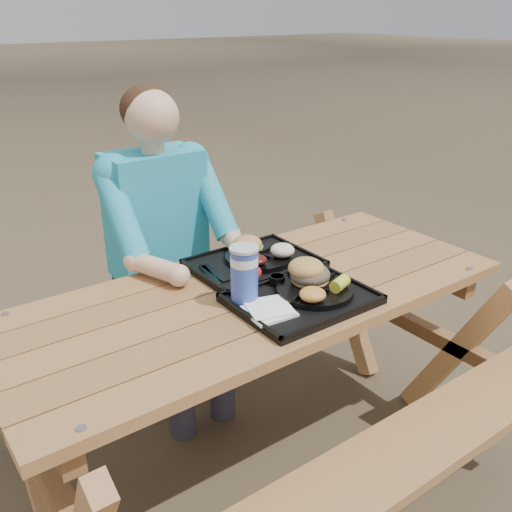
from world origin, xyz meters
TOP-DOWN VIEW (x-y plane):
  - ground at (0.00, 0.00)m, footprint 60.00×60.00m
  - picnic_table at (0.00, 0.00)m, footprint 1.80×1.49m
  - tray_near at (0.07, -0.16)m, footprint 0.45×0.35m
  - tray_far at (0.11, 0.16)m, footprint 0.45×0.35m
  - plate_near at (0.12, -0.17)m, footprint 0.26×0.26m
  - plate_far at (0.14, 0.17)m, footprint 0.26×0.26m
  - napkin_stack at (-0.08, -0.18)m, footprint 0.15×0.15m
  - soda_cup at (-0.10, -0.07)m, footprint 0.09×0.09m
  - condiment_bbq at (0.06, -0.04)m, footprint 0.06×0.06m
  - condiment_mustard at (0.14, -0.04)m, footprint 0.05×0.05m
  - sandwich at (0.14, -0.12)m, footprint 0.13×0.13m
  - mac_cheese at (0.06, -0.23)m, footprint 0.09×0.09m
  - corn_cob at (0.18, -0.22)m, footprint 0.09×0.09m
  - cutlery_far at (-0.07, 0.16)m, footprint 0.03×0.17m
  - burger at (0.12, 0.21)m, footprint 0.11×0.11m
  - baked_beans at (0.08, 0.10)m, footprint 0.08×0.08m
  - potato_salad at (0.20, 0.10)m, footprint 0.09×0.09m
  - diner at (-0.06, 0.60)m, footprint 0.48×0.84m

SIDE VIEW (x-z plane):
  - ground at x=0.00m, z-range 0.00..0.00m
  - picnic_table at x=0.00m, z-range 0.00..0.75m
  - diner at x=-0.06m, z-range 0.00..1.28m
  - tray_near at x=0.07m, z-range 0.75..0.77m
  - tray_far at x=0.11m, z-range 0.75..0.77m
  - cutlery_far at x=-0.07m, z-range 0.77..0.78m
  - napkin_stack at x=-0.08m, z-range 0.77..0.79m
  - plate_near at x=0.12m, z-range 0.77..0.79m
  - plate_far at x=0.14m, z-range 0.77..0.79m
  - condiment_mustard at x=0.14m, z-range 0.77..0.80m
  - condiment_bbq at x=0.06m, z-range 0.77..0.80m
  - baked_beans at x=0.08m, z-range 0.79..0.82m
  - corn_cob at x=0.18m, z-range 0.79..0.83m
  - mac_cheese at x=0.06m, z-range 0.79..0.83m
  - potato_salad at x=0.20m, z-range 0.79..0.84m
  - burger at x=0.12m, z-range 0.79..0.89m
  - sandwich at x=0.14m, z-range 0.79..0.92m
  - soda_cup at x=-0.10m, z-range 0.77..0.95m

